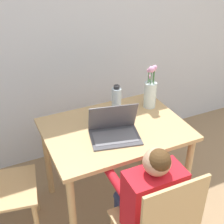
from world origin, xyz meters
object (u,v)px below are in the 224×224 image
(water_bottle, at_px, (116,101))
(laptop, at_px, (114,129))
(person_seated, at_px, (148,196))
(flower_vase, at_px, (150,92))

(water_bottle, bearing_deg, laptop, -118.67)
(person_seated, height_order, water_bottle, person_seated)
(person_seated, xyz_separation_m, flower_vase, (0.44, 0.74, 0.24))
(laptop, xyz_separation_m, flower_vase, (0.42, 0.24, 0.08))
(person_seated, distance_m, water_bottle, 0.80)
(laptop, relative_size, water_bottle, 1.59)
(person_seated, relative_size, flower_vase, 2.81)
(laptop, relative_size, flower_vase, 1.06)
(flower_vase, bearing_deg, water_bottle, 176.92)
(person_seated, height_order, laptop, person_seated)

